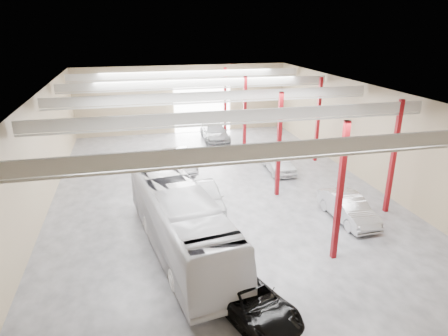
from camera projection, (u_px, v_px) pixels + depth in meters
name	position (u px, v px, depth m)	size (l,w,h in m)	color
depot_shell	(216.00, 118.00, 27.08)	(22.12, 32.12, 7.06)	#434347
coach_bus	(180.00, 220.00, 20.18)	(2.80, 11.97, 3.33)	silver
black_sedan	(250.00, 300.00, 15.88)	(2.26, 4.90, 1.36)	black
car_row_a	(208.00, 196.00, 25.03)	(1.89, 4.69, 1.60)	silver
car_row_b	(179.00, 160.00, 31.72)	(1.67, 4.78, 1.58)	#AEAEB3
car_row_c	(215.00, 132.00, 39.53)	(2.38, 5.84, 1.70)	slate
car_right_near	(348.00, 208.00, 23.56)	(1.65, 4.73, 1.56)	#A7A7AB
car_right_far	(278.00, 161.00, 31.46)	(1.88, 4.67, 1.59)	silver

